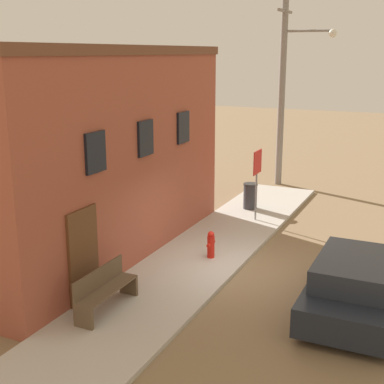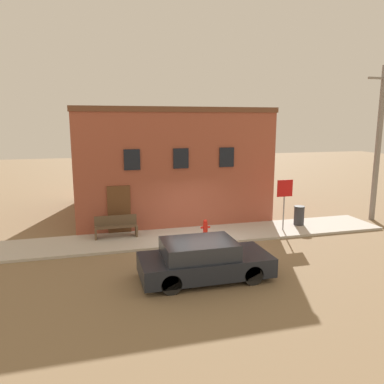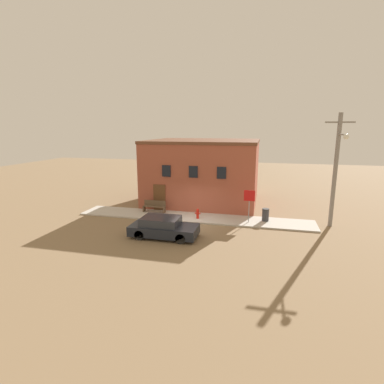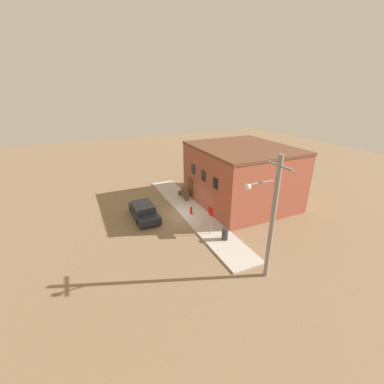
{
  "view_description": "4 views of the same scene",
  "coord_description": "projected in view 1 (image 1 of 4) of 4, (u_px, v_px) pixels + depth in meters",
  "views": [
    {
      "loc": [
        -11.92,
        -4.28,
        5.43
      ],
      "look_at": [
        -0.08,
        1.24,
        2.0
      ],
      "focal_mm": 50.0,
      "sensor_mm": 36.0,
      "label": 1
    },
    {
      "loc": [
        -4.16,
        -13.83,
        4.96
      ],
      "look_at": [
        -0.08,
        1.24,
        2.0
      ],
      "focal_mm": 35.0,
      "sensor_mm": 36.0,
      "label": 2
    },
    {
      "loc": [
        5.03,
        -19.69,
        6.62
      ],
      "look_at": [
        -0.08,
        1.24,
        2.0
      ],
      "focal_mm": 28.0,
      "sensor_mm": 36.0,
      "label": 3
    },
    {
      "loc": [
        19.2,
        -7.65,
        10.72
      ],
      "look_at": [
        -0.08,
        1.24,
        2.0
      ],
      "focal_mm": 24.0,
      "sensor_mm": 36.0,
      "label": 4
    }
  ],
  "objects": [
    {
      "name": "ground_plane",
      "position": [
        238.0,
        272.0,
        13.58
      ],
      "size": [
        80.0,
        80.0,
        0.0
      ],
      "primitive_type": "plane",
      "color": "#846B4C"
    },
    {
      "name": "sidewalk",
      "position": [
        193.0,
        263.0,
        14.08
      ],
      "size": [
        17.51,
        2.49,
        0.11
      ],
      "color": "#BCB7AD",
      "rests_on": "ground"
    },
    {
      "name": "brick_building",
      "position": [
        21.0,
        147.0,
        15.33
      ],
      "size": [
        9.44,
        8.33,
        5.6
      ],
      "color": "#9E4C38",
      "rests_on": "ground"
    },
    {
      "name": "fire_hydrant",
      "position": [
        211.0,
        244.0,
        14.21
      ],
      "size": [
        0.41,
        0.2,
        0.73
      ],
      "color": "red",
      "rests_on": "sidewalk"
    },
    {
      "name": "stop_sign",
      "position": [
        257.0,
        171.0,
        17.11
      ],
      "size": [
        0.75,
        0.06,
        2.3
      ],
      "color": "gray",
      "rests_on": "sidewalk"
    },
    {
      "name": "bench",
      "position": [
        105.0,
        289.0,
        11.3
      ],
      "size": [
        1.78,
        0.44,
        0.91
      ],
      "color": "brown",
      "rests_on": "sidewalk"
    },
    {
      "name": "trash_bin",
      "position": [
        250.0,
        196.0,
        18.66
      ],
      "size": [
        0.5,
        0.5,
        0.9
      ],
      "color": "#333338",
      "rests_on": "sidewalk"
    },
    {
      "name": "utility_pole",
      "position": [
        285.0,
        87.0,
        21.63
      ],
      "size": [
        1.8,
        2.2,
        7.59
      ],
      "color": "gray",
      "rests_on": "ground"
    },
    {
      "name": "parked_car",
      "position": [
        358.0,
        285.0,
        11.43
      ],
      "size": [
        4.15,
        1.87,
        1.27
      ],
      "color": "black",
      "rests_on": "ground"
    }
  ]
}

